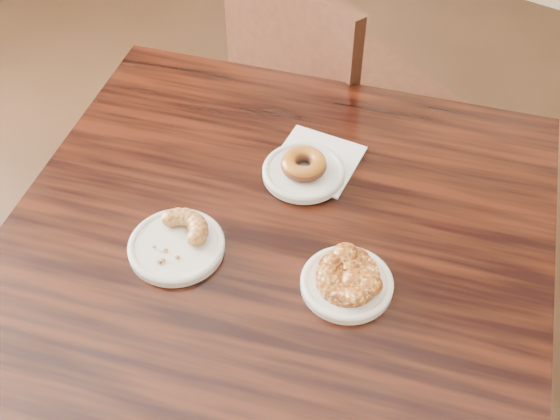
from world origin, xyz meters
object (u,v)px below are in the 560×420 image
Objects in this scene: chair_far at (349,101)px; cruller_fragment at (175,239)px; apple_fritter at (348,275)px; cafe_table at (274,358)px; glazed_donut at (304,164)px.

chair_far reaches higher than cruller_fragment.
apple_fritter is (0.38, -0.74, 0.33)m from chair_far.
apple_fritter is 0.28m from cruller_fragment.
cafe_table is 0.43m from cruller_fragment.
glazed_donut is 0.25m from apple_fritter.
cruller_fragment is at bearing -162.93° from apple_fritter.
glazed_donut and apple_fritter have the same top height.
apple_fritter is at bearing 137.38° from chair_far.
cruller_fragment is at bearing -157.86° from cafe_table.
apple_fritter reaches higher than cafe_table.
chair_far is 8.36× the size of cruller_fragment.
chair_far is 0.89m from apple_fritter.
apple_fritter is at bearing -43.30° from glazed_donut.
cruller_fragment reaches higher than cafe_table.
glazed_donut is 0.27m from cruller_fragment.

